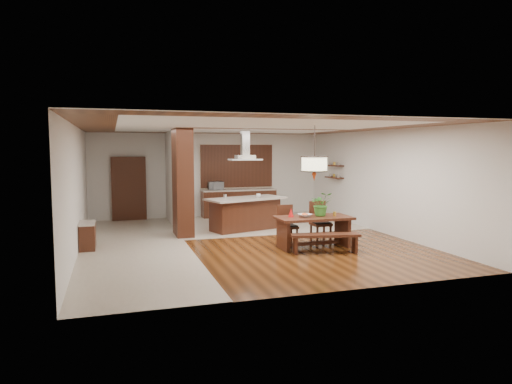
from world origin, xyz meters
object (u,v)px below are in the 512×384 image
object	(u,v)px
microwave	(216,186)
dining_bench	(325,243)
foliage_plant	(321,204)
island_cup	(258,196)
dining_chair_right	(321,222)
dining_table	(314,225)
range_hood	(245,145)
hallway_console	(88,236)
dining_chair_left	(288,225)
pendant_lantern	(314,154)
fruit_bowl	(305,215)
kitchen_island	(245,213)

from	to	relation	value
microwave	dining_bench	bearing A→B (deg)	-77.45
foliage_plant	island_cup	xyz separation A→B (m)	(-0.74, 2.65, -0.03)
dining_chair_right	island_cup	distance (m)	2.41
dining_table	microwave	distance (m)	5.61
dining_chair_right	foliage_plant	xyz separation A→B (m)	(-0.23, -0.50, 0.52)
dining_table	range_hood	world-z (taller)	range_hood
hallway_console	dining_chair_left	xyz separation A→B (m)	(4.71, -0.91, 0.16)
dining_bench	foliage_plant	size ratio (longest dim) A/B	2.73
pendant_lantern	fruit_bowl	xyz separation A→B (m)	(-0.23, -0.01, -1.46)
dining_chair_right	island_cup	size ratio (longest dim) A/B	7.45
dining_chair_right	dining_chair_left	bearing A→B (deg)	178.57
microwave	hallway_console	bearing A→B (deg)	-133.15
foliage_plant	range_hood	xyz separation A→B (m)	(-1.12, 2.71, 1.43)
dining_table	dining_bench	xyz separation A→B (m)	(-0.01, -0.65, -0.33)
dining_table	pendant_lantern	xyz separation A→B (m)	(0.00, 0.00, 1.70)
island_cup	dining_bench	bearing A→B (deg)	-81.25
pendant_lantern	island_cup	distance (m)	3.01
range_hood	kitchen_island	bearing A→B (deg)	-90.00
dining_table	dining_chair_left	xyz separation A→B (m)	(-0.44, 0.55, -0.07)
hallway_console	kitchen_island	world-z (taller)	kitchen_island
pendant_lantern	fruit_bowl	size ratio (longest dim) A/B	4.28
dining_bench	island_cup	xyz separation A→B (m)	(-0.51, 3.33, 0.78)
dining_chair_left	hallway_console	bearing A→B (deg)	166.88
fruit_bowl	microwave	xyz separation A→B (m)	(-0.93, 5.47, 0.31)
dining_bench	foliage_plant	world-z (taller)	foliage_plant
dining_bench	island_cup	size ratio (longest dim) A/B	11.42
foliage_plant	microwave	distance (m)	5.59
range_hood	dining_bench	bearing A→B (deg)	-75.30
range_hood	microwave	distance (m)	3.05
dining_table	range_hood	distance (m)	3.47
pendant_lantern	foliage_plant	world-z (taller)	pendant_lantern
pendant_lantern	range_hood	distance (m)	2.90
hallway_console	fruit_bowl	xyz separation A→B (m)	(4.92, -1.47, 0.47)
dining_table	foliage_plant	distance (m)	0.53
pendant_lantern	fruit_bowl	distance (m)	1.48
dining_table	kitchen_island	size ratio (longest dim) A/B	0.72
dining_chair_right	range_hood	world-z (taller)	range_hood
dining_bench	pendant_lantern	xyz separation A→B (m)	(0.01, 0.65, 2.02)
dining_chair_right	range_hood	xyz separation A→B (m)	(-1.35, 2.21, 1.95)
dining_table	pendant_lantern	bearing A→B (deg)	0.00
dining_chair_right	pendant_lantern	distance (m)	1.87
hallway_console	range_hood	xyz separation A→B (m)	(4.26, 1.29, 2.15)
island_cup	dining_chair_right	bearing A→B (deg)	-65.64
kitchen_island	microwave	distance (m)	2.79
dining_bench	fruit_bowl	world-z (taller)	fruit_bowl
dining_bench	fruit_bowl	size ratio (longest dim) A/B	5.14
dining_table	microwave	xyz separation A→B (m)	(-1.16, 5.46, 0.54)
dining_table	fruit_bowl	bearing A→B (deg)	-178.02
hallway_console	pendant_lantern	xyz separation A→B (m)	(5.15, -1.46, 1.93)
pendant_lantern	kitchen_island	xyz separation A→B (m)	(-0.90, 2.75, -1.76)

